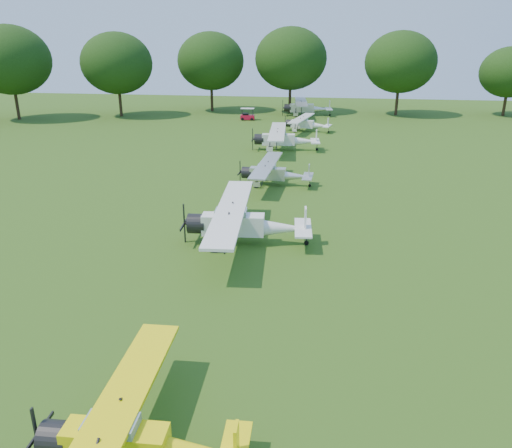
{
  "coord_description": "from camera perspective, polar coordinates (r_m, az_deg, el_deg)",
  "views": [
    {
      "loc": [
        5.42,
        -23.87,
        10.66
      ],
      "look_at": [
        1.41,
        1.05,
        1.4
      ],
      "focal_mm": 35.0,
      "sensor_mm": 36.0,
      "label": 1
    }
  ],
  "objects": [
    {
      "name": "aircraft_3",
      "position": [
        27.51,
        -1.52,
        0.29
      ],
      "size": [
        7.2,
        11.47,
        2.25
      ],
      "rotation": [
        0.0,
        0.0,
        0.09
      ],
      "color": "white",
      "rests_on": "ground"
    },
    {
      "name": "aircraft_4",
      "position": [
        39.2,
        1.99,
        5.98
      ],
      "size": [
        5.83,
        9.26,
        1.83
      ],
      "rotation": [
        0.0,
        0.0,
        -0.02
      ],
      "color": "silver",
      "rests_on": "ground"
    },
    {
      "name": "aircraft_5",
      "position": [
        52.34,
        3.17,
        9.81
      ],
      "size": [
        7.06,
        11.25,
        2.21
      ],
      "rotation": [
        0.0,
        0.0,
        0.08
      ],
      "color": "white",
      "rests_on": "ground"
    },
    {
      "name": "ground",
      "position": [
        26.7,
        -3.36,
        -3.42
      ],
      "size": [
        160.0,
        160.0,
        0.0
      ],
      "primitive_type": "plane",
      "color": "#2D4C13",
      "rests_on": "ground"
    },
    {
      "name": "golf_cart",
      "position": [
        73.3,
        -1.01,
        12.23
      ],
      "size": [
        2.05,
        1.37,
        1.67
      ],
      "rotation": [
        0.0,
        0.0,
        0.07
      ],
      "color": "red",
      "rests_on": "ground"
    },
    {
      "name": "aircraft_2",
      "position": [
        14.32,
        -14.04,
        -22.76
      ],
      "size": [
        5.71,
        9.08,
        1.79
      ],
      "rotation": [
        0.0,
        0.0,
        0.05
      ],
      "color": "#FFED0A",
      "rests_on": "ground"
    },
    {
      "name": "aircraft_6",
      "position": [
        63.89,
        5.72,
        11.43
      ],
      "size": [
        5.94,
        9.4,
        1.85
      ],
      "rotation": [
        0.0,
        0.0,
        -0.16
      ],
      "color": "white",
      "rests_on": "ground"
    },
    {
      "name": "aircraft_7",
      "position": [
        77.72,
        5.68,
        13.21
      ],
      "size": [
        7.59,
        12.07,
        2.37
      ],
      "rotation": [
        0.0,
        0.0,
        0.11
      ],
      "color": "silver",
      "rests_on": "ground"
    },
    {
      "name": "tree_belt",
      "position": [
        24.24,
        4.85,
        13.85
      ],
      "size": [
        137.36,
        130.27,
        14.52
      ],
      "color": "#312113",
      "rests_on": "ground"
    }
  ]
}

